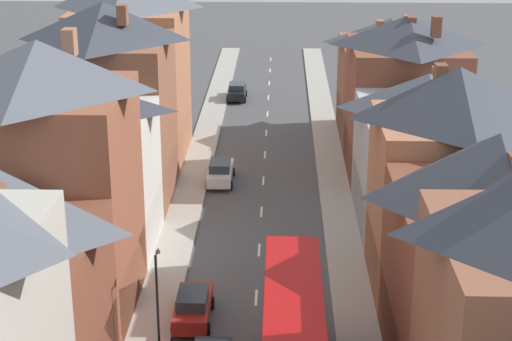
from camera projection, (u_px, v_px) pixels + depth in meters
name	position (u px, v px, depth m)	size (l,w,h in m)	color
pavement_left	(188.00, 199.00, 58.78)	(2.20, 104.00, 0.14)	#A8A399
pavement_right	(336.00, 201.00, 58.50)	(2.20, 104.00, 0.14)	#A8A399
centre_line_dashes	(261.00, 212.00, 56.77)	(0.14, 97.80, 0.01)	silver
terrace_row_left	(44.00, 200.00, 41.28)	(8.00, 63.37, 14.62)	#ADB2B7
terrace_row_right	(469.00, 220.00, 40.42)	(8.00, 70.79, 13.65)	beige
double_decker_bus_lead	(292.00, 340.00, 35.97)	(2.74, 10.80, 5.30)	#B70F0F
car_near_blue	(237.00, 91.00, 84.03)	(1.90, 4.14, 1.66)	black
car_parked_left_a	(193.00, 306.00, 42.83)	(1.90, 4.29, 1.68)	maroon
car_parked_right_a	(220.00, 172.00, 61.79)	(1.90, 4.54, 1.69)	silver
street_lamp	(158.00, 300.00, 38.46)	(0.20, 1.12, 5.50)	black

